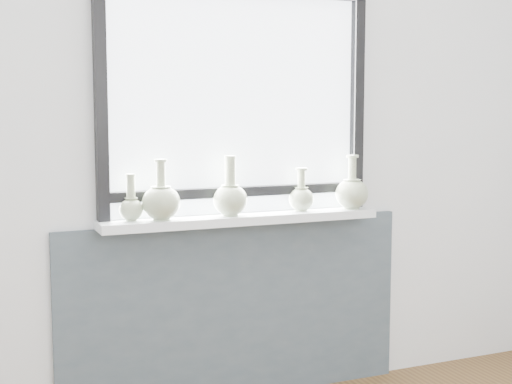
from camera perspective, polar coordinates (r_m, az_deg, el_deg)
name	(u,v)px	position (r m, az deg, el deg)	size (l,w,h in m)	color
back_wall	(234,127)	(3.33, -1.75, 5.26)	(3.60, 0.02, 2.60)	silver
apron_panel	(237,310)	(3.43, -1.52, -9.46)	(1.70, 0.03, 0.86)	#45505A
windowsill	(242,219)	(3.27, -1.09, -2.15)	(1.32, 0.18, 0.04)	white
window	(237,96)	(3.29, -1.53, 7.71)	(1.30, 0.06, 1.05)	black
vase_a	(131,206)	(3.11, -9.96, -1.13)	(0.10, 0.10, 0.20)	#A8B791
vase_b	(161,201)	(3.11, -7.59, -0.71)	(0.17, 0.17, 0.27)	#A8B791
vase_c	(230,197)	(3.21, -2.07, -0.41)	(0.16, 0.16, 0.27)	#A8B791
vase_d	(301,197)	(3.38, 3.65, -0.40)	(0.12, 0.12, 0.21)	#A8B791
vase_e	(352,192)	(3.48, 7.68, 0.00)	(0.16, 0.16, 0.26)	#A8B791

